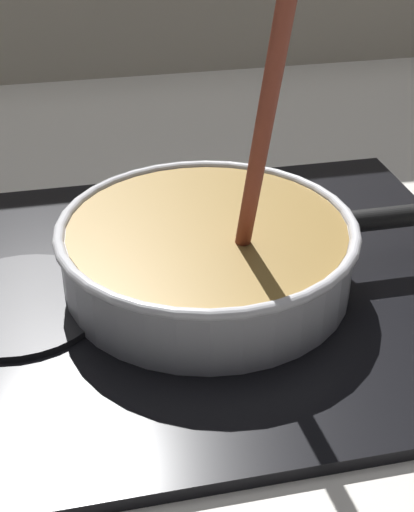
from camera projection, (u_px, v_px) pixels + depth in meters
The scene contains 5 objects.
ground at pixel (152, 388), 0.62m from camera, with size 2.40×1.60×0.04m, color beige.
hob_plate at pixel (207, 288), 0.71m from camera, with size 0.56×0.48×0.01m, color black.
burner_ring at pixel (207, 280), 0.70m from camera, with size 0.17×0.17×0.01m, color #592D0C.
spare_burner at pixel (21, 303), 0.67m from camera, with size 0.16×0.16×0.01m, color #262628.
cooking_pan at pixel (209, 251), 0.68m from camera, with size 0.42×0.28×0.32m.
Camera 1 is at (-0.05, -0.47, 0.41)m, focal length 51.05 mm.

